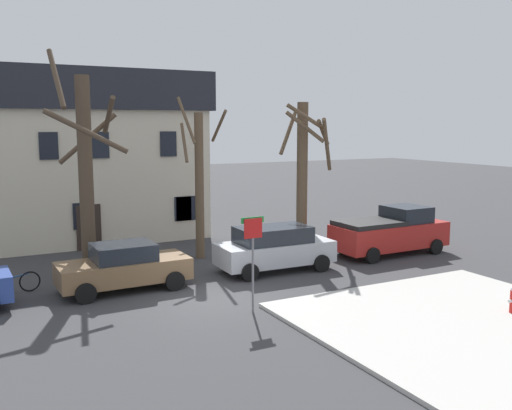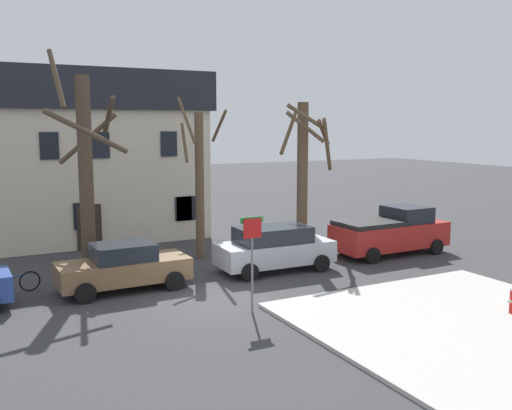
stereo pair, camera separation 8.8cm
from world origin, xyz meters
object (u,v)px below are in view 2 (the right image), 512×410
(car_silver_wagon, at_px, (274,248))
(street_sign_pole, at_px, (252,246))
(car_brown_sedan, at_px, (124,267))
(tree_bare_mid, at_px, (86,169))
(building_main, at_px, (77,155))
(tree_bare_end, at_px, (304,171))
(pickup_truck_red, at_px, (391,232))
(tree_bare_far, at_px, (199,180))
(bicycle_leaning, at_px, (14,283))

(car_silver_wagon, height_order, street_sign_pole, street_sign_pole)
(car_brown_sedan, height_order, car_silver_wagon, car_silver_wagon)
(car_brown_sedan, bearing_deg, tree_bare_mid, 106.10)
(building_main, relative_size, car_silver_wagon, 2.68)
(car_silver_wagon, xyz_separation_m, street_sign_pole, (-3.06, -4.08, 1.15))
(car_silver_wagon, distance_m, street_sign_pole, 5.23)
(tree_bare_end, distance_m, pickup_truck_red, 4.72)
(building_main, xyz_separation_m, pickup_truck_red, (11.56, -10.24, -3.22))
(tree_bare_far, relative_size, car_silver_wagon, 1.49)
(pickup_truck_red, relative_size, bicycle_leaning, 3.05)
(car_brown_sedan, xyz_separation_m, street_sign_pole, (2.87, -4.22, 1.24))
(pickup_truck_red, bearing_deg, car_silver_wagon, -178.30)
(tree_bare_far, height_order, bicycle_leaning, tree_bare_far)
(car_brown_sedan, xyz_separation_m, pickup_truck_red, (11.95, 0.04, 0.18))
(tree_bare_mid, xyz_separation_m, street_sign_pole, (3.56, -6.62, -2.02))
(tree_bare_far, height_order, pickup_truck_red, tree_bare_far)
(tree_bare_end, xyz_separation_m, bicycle_leaning, (-12.09, -0.76, -3.33))
(tree_bare_far, bearing_deg, tree_bare_end, -15.40)
(tree_bare_far, height_order, car_brown_sedan, tree_bare_far)
(tree_bare_far, xyz_separation_m, pickup_truck_red, (7.78, -3.25, -2.38))
(tree_bare_far, relative_size, bicycle_leaning, 3.94)
(building_main, relative_size, street_sign_pole, 4.17)
(tree_bare_mid, xyz_separation_m, car_silver_wagon, (6.62, -2.54, -3.17))
(pickup_truck_red, bearing_deg, street_sign_pole, -154.89)
(tree_bare_end, height_order, pickup_truck_red, tree_bare_end)
(building_main, distance_m, street_sign_pole, 14.87)
(building_main, xyz_separation_m, car_silver_wagon, (5.54, -10.42, -3.31))
(tree_bare_end, relative_size, pickup_truck_red, 1.26)
(pickup_truck_red, distance_m, bicycle_leaning, 15.47)
(street_sign_pole, relative_size, bicycle_leaning, 1.70)
(tree_bare_mid, bearing_deg, tree_bare_far, 10.37)
(car_silver_wagon, relative_size, street_sign_pole, 1.56)
(car_brown_sedan, distance_m, bicycle_leaning, 3.72)
(tree_bare_far, bearing_deg, bicycle_leaning, -165.35)
(car_brown_sedan, bearing_deg, pickup_truck_red, 0.19)
(car_silver_wagon, bearing_deg, street_sign_pole, -126.87)
(tree_bare_end, height_order, car_brown_sedan, tree_bare_end)
(tree_bare_mid, height_order, bicycle_leaning, tree_bare_mid)
(tree_bare_far, distance_m, pickup_truck_red, 8.76)
(street_sign_pole, bearing_deg, tree_bare_end, 47.38)
(car_brown_sedan, relative_size, car_silver_wagon, 0.97)
(street_sign_pole, bearing_deg, building_main, 99.69)
(car_silver_wagon, xyz_separation_m, pickup_truck_red, (6.03, 0.18, 0.09))
(tree_bare_end, relative_size, street_sign_pole, 2.25)
(tree_bare_far, bearing_deg, building_main, 118.42)
(tree_bare_far, relative_size, street_sign_pole, 2.32)
(pickup_truck_red, height_order, bicycle_leaning, pickup_truck_red)
(tree_bare_end, bearing_deg, bicycle_leaning, -176.39)
(bicycle_leaning, bearing_deg, pickup_truck_red, -4.65)
(building_main, bearing_deg, tree_bare_far, -61.58)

